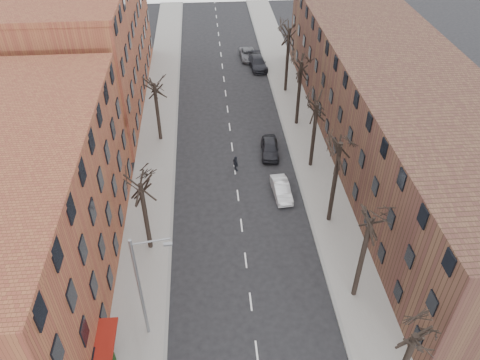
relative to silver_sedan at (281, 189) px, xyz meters
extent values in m
cube|color=gray|center=(-12.00, 11.26, -0.59)|extent=(4.00, 90.00, 0.15)
cube|color=gray|center=(4.00, 11.26, -0.59)|extent=(4.00, 90.00, 0.15)
cube|color=brown|center=(-20.00, -8.74, 5.34)|extent=(12.00, 26.00, 12.00)
cube|color=brown|center=(-20.00, 20.26, 6.34)|extent=(12.00, 28.00, 14.00)
cube|color=#513525|center=(12.00, 6.26, 4.34)|extent=(12.00, 50.00, 10.00)
cylinder|color=slate|center=(-11.20, -13.74, 3.84)|extent=(0.20, 0.20, 9.00)
cylinder|color=slate|center=(-10.10, -13.74, 8.14)|extent=(2.39, 0.12, 0.46)
cube|color=slate|center=(-9.10, -13.74, 7.84)|extent=(0.50, 0.22, 0.14)
imported|color=silver|center=(0.00, 0.00, 0.00)|extent=(1.69, 4.12, 1.33)
imported|color=black|center=(-0.20, 6.65, 0.09)|extent=(2.13, 4.54, 1.50)
imported|color=black|center=(0.83, 27.31, 0.09)|extent=(2.61, 5.41, 1.52)
imported|color=#585A60|center=(-0.20, 30.41, -0.01)|extent=(2.43, 4.80, 1.30)
imported|color=black|center=(-3.92, 4.08, 0.18)|extent=(0.74, 1.07, 1.69)
camera|label=1|loc=(-6.49, -32.73, 27.37)|focal=35.00mm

